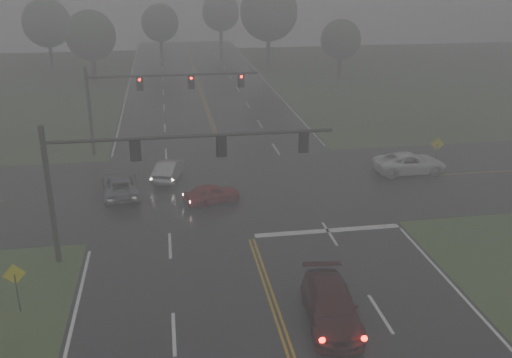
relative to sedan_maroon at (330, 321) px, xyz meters
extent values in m
cube|color=black|center=(-2.18, 14.14, 0.00)|extent=(18.00, 160.00, 0.02)
cube|color=black|center=(-2.18, 16.14, 0.00)|extent=(120.00, 14.00, 0.02)
cube|color=white|center=(2.32, 8.54, 0.00)|extent=(8.50, 0.50, 0.01)
imported|color=#36090C|center=(0.00, 0.00, 0.00)|extent=(2.61, 5.39, 1.51)
imported|color=maroon|center=(-3.87, 13.75, 0.00)|extent=(3.87, 2.41, 1.23)
imported|color=#A6A9AE|center=(-6.51, 18.59, 0.00)|extent=(2.47, 4.35, 1.36)
imported|color=slate|center=(-9.74, 16.01, 0.00)|extent=(2.77, 5.06, 1.35)
imported|color=white|center=(10.91, 17.06, 0.00)|extent=(5.32, 2.52, 1.47)
cylinder|color=black|center=(-12.38, 7.37, 3.62)|extent=(0.28, 0.28, 7.24)
cylinder|color=black|center=(-12.38, 7.37, 6.43)|extent=(0.18, 0.18, 0.80)
cylinder|color=black|center=(-5.23, 7.37, 6.38)|extent=(14.29, 0.18, 0.18)
cube|color=black|center=(-8.09, 7.37, 5.78)|extent=(0.34, 0.28, 1.06)
cube|color=black|center=(-8.09, 7.53, 5.78)|extent=(0.55, 0.03, 1.26)
cube|color=black|center=(-3.80, 7.37, 5.78)|extent=(0.34, 0.28, 1.06)
cube|color=black|center=(-3.80, 7.53, 5.78)|extent=(0.55, 0.03, 1.26)
cube|color=black|center=(0.48, 7.37, 5.78)|extent=(0.34, 0.28, 1.06)
cube|color=black|center=(0.48, 7.53, 5.78)|extent=(0.55, 0.03, 1.26)
cylinder|color=black|center=(-12.38, 25.08, 3.52)|extent=(0.27, 0.27, 7.05)
cylinder|color=black|center=(-12.38, 25.08, 6.26)|extent=(0.18, 0.18, 0.78)
cylinder|color=black|center=(-5.71, 25.08, 6.21)|extent=(13.33, 0.18, 0.18)
cube|color=black|center=(-8.38, 25.08, 5.63)|extent=(0.33, 0.27, 1.03)
cube|color=black|center=(-8.38, 25.23, 5.63)|extent=(0.54, 0.03, 1.22)
cylinder|color=#FF0C05|center=(-8.38, 24.92, 5.95)|extent=(0.22, 0.06, 0.22)
cube|color=black|center=(-4.38, 25.08, 5.63)|extent=(0.33, 0.27, 1.03)
cube|color=black|center=(-4.38, 25.23, 5.63)|extent=(0.54, 0.03, 1.22)
cylinder|color=#FF0C05|center=(-4.38, 24.92, 5.95)|extent=(0.22, 0.06, 0.22)
cube|color=black|center=(-0.38, 25.08, 5.63)|extent=(0.33, 0.27, 1.03)
cube|color=black|center=(-0.38, 25.23, 5.63)|extent=(0.54, 0.03, 1.22)
cylinder|color=#FF0C05|center=(-0.38, 24.92, 5.95)|extent=(0.22, 0.06, 0.22)
cylinder|color=black|center=(-13.34, 2.89, 0.93)|extent=(0.06, 0.06, 1.86)
cube|color=yellow|center=(-13.34, 2.92, 1.86)|extent=(0.97, 0.21, 0.98)
cylinder|color=black|center=(13.19, 17.54, 0.96)|extent=(0.06, 0.06, 1.92)
cube|color=yellow|center=(13.19, 17.57, 1.92)|extent=(0.99, 0.28, 1.01)
cylinder|color=#312720|center=(-15.21, 54.89, 1.75)|extent=(0.62, 0.62, 3.49)
sphere|color=#3D5236|center=(-15.21, 54.89, 6.02)|extent=(6.21, 6.21, 6.21)
cylinder|color=#312720|center=(8.71, 62.62, 2.29)|extent=(0.58, 0.58, 4.59)
sphere|color=#3D5236|center=(8.71, 62.62, 7.90)|extent=(8.15, 8.15, 8.15)
cylinder|color=#312720|center=(-6.63, 73.28, 1.64)|extent=(0.52, 0.52, 3.27)
sphere|color=#3D5236|center=(-6.63, 73.28, 5.63)|extent=(5.81, 5.81, 5.81)
cylinder|color=#312720|center=(16.61, 53.28, 1.48)|extent=(0.53, 0.53, 2.95)
sphere|color=#3D5236|center=(16.61, 53.28, 5.08)|extent=(5.25, 5.25, 5.25)
cylinder|color=#312720|center=(-22.31, 66.21, 1.89)|extent=(0.52, 0.52, 3.79)
sphere|color=#3D5236|center=(-22.31, 66.21, 6.52)|extent=(6.73, 6.73, 6.73)
cylinder|color=#312720|center=(3.96, 83.44, 1.84)|extent=(0.61, 0.61, 3.68)
sphere|color=#3D5236|center=(3.96, 83.44, 6.34)|extent=(6.54, 6.54, 6.54)
camera|label=1|loc=(-6.47, -19.98, 14.43)|focal=40.00mm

